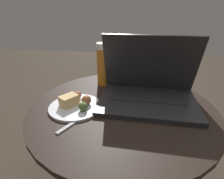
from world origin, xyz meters
The scene contains 6 objects.
table centered at (0.00, 0.00, 0.35)m, with size 0.71×0.71×0.51m.
napkin centered at (-0.17, -0.02, 0.51)m, with size 0.17×0.13×0.00m.
laptop centered at (0.10, 0.05, 0.56)m, with size 0.39×0.27×0.26m.
beer_glass centered at (-0.10, 0.20, 0.61)m, with size 0.07×0.07×0.20m.
snack_plate centered at (-0.17, -0.04, 0.52)m, with size 0.20×0.20×0.05m.
fork centered at (-0.13, -0.11, 0.51)m, with size 0.10×0.17×0.00m.
Camera 1 is at (0.04, -0.59, 0.85)m, focal length 28.00 mm.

